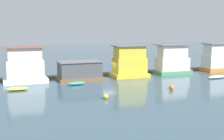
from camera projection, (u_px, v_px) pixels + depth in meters
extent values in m
plane|color=#385160|center=(110.00, 78.00, 50.43)|extent=(200.00, 200.00, 0.00)
cube|color=brown|center=(103.00, 74.00, 53.53)|extent=(59.60, 1.92, 0.30)
cube|color=white|center=(25.00, 80.00, 46.16)|extent=(6.32, 3.99, 0.64)
cube|color=silver|center=(25.00, 69.00, 45.93)|extent=(5.30, 2.97, 2.67)
cube|color=silver|center=(24.00, 54.00, 45.63)|extent=(4.81, 2.49, 1.84)
cube|color=brown|center=(24.00, 47.00, 45.49)|extent=(5.60, 3.27, 0.12)
cube|color=brown|center=(80.00, 78.00, 48.44)|extent=(6.86, 4.15, 0.46)
cube|color=#4C4C51|center=(80.00, 69.00, 48.25)|extent=(6.32, 3.62, 2.34)
cube|color=slate|center=(79.00, 62.00, 48.08)|extent=(6.62, 3.92, 0.12)
cube|color=gold|center=(129.00, 75.00, 51.22)|extent=(5.85, 3.77, 0.62)
cube|color=gold|center=(130.00, 66.00, 51.00)|extent=(5.10, 3.01, 2.52)
cube|color=gold|center=(130.00, 52.00, 50.70)|extent=(4.70, 2.62, 1.96)
cube|color=slate|center=(130.00, 46.00, 50.55)|extent=(5.40, 3.31, 0.12)
cube|color=#4C9360|center=(172.00, 72.00, 55.03)|extent=(6.22, 3.58, 0.59)
cube|color=silver|center=(172.00, 64.00, 54.84)|extent=(5.51, 2.88, 2.22)
cube|color=silver|center=(173.00, 51.00, 54.53)|extent=(4.90, 2.27, 2.22)
cube|color=slate|center=(173.00, 45.00, 54.37)|extent=(5.81, 3.18, 0.12)
cube|color=orange|center=(217.00, 69.00, 58.32)|extent=(5.70, 3.52, 0.70)
cube|color=silver|center=(217.00, 61.00, 58.11)|extent=(5.10, 2.91, 2.36)
cube|color=silver|center=(218.00, 49.00, 57.81)|extent=(4.68, 2.50, 2.01)
cube|color=slate|center=(218.00, 43.00, 57.67)|extent=(5.40, 3.21, 0.12)
ellipsoid|color=yellow|center=(17.00, 89.00, 40.33)|extent=(2.79, 1.35, 0.44)
cube|color=#997F60|center=(17.00, 88.00, 40.31)|extent=(0.17, 1.12, 0.08)
ellipsoid|color=teal|center=(76.00, 83.00, 44.11)|extent=(2.78, 1.34, 0.49)
cube|color=#997F60|center=(76.00, 82.00, 44.09)|extent=(0.26, 0.89, 0.08)
ellipsoid|color=white|center=(217.00, 77.00, 50.06)|extent=(4.07, 1.96, 0.45)
cube|color=#997F60|center=(217.00, 76.00, 50.04)|extent=(0.35, 1.06, 0.08)
cylinder|color=#846B4C|center=(69.00, 72.00, 50.11)|extent=(0.20, 0.20, 1.85)
sphere|color=yellow|center=(106.00, 96.00, 35.50)|extent=(0.60, 0.60, 0.60)
sphere|color=orange|center=(171.00, 87.00, 40.72)|extent=(0.66, 0.66, 0.66)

